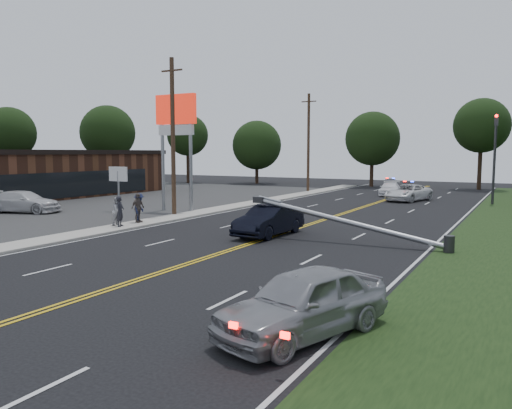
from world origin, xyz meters
The scene contains 26 objects.
ground centered at (0.00, 0.00, 0.00)m, with size 120.00×120.00×0.00m, color black.
parking_lot centered at (-20.00, 10.00, 0.01)m, with size 25.00×60.00×0.01m, color #2D2D2D.
sidewalk centered at (-8.40, 10.00, 0.06)m, with size 1.80×70.00×0.12m, color #AAA599.
centerline_yellow centered at (0.00, 10.00, 0.01)m, with size 0.36×80.00×0.00m, color gold.
pharmacy_building centered at (-27.99, 14.00, 2.20)m, with size 8.40×30.40×4.30m.
pylon_sign centered at (-10.50, 14.00, 6.00)m, with size 3.20×0.35×8.00m.
small_sign centered at (-14.00, 12.00, 2.33)m, with size 1.60×0.14×3.10m.
traffic_signal centered at (8.30, 30.00, 4.21)m, with size 0.28×0.41×7.05m.
fallen_streetlight centered at (4.19, 8.00, 0.92)m, with size 9.36×0.44×1.91m.
utility_pole_mid centered at (-9.20, 12.00, 5.08)m, with size 1.60×0.28×10.00m.
utility_pole_far centered at (-9.20, 34.00, 5.08)m, with size 1.60×0.28×10.00m.
tree_2 centered at (-37.62, 20.42, 6.08)m, with size 5.48×5.48×8.84m.
tree_3 centered at (-35.08, 31.95, 6.48)m, with size 6.67×6.67×9.83m.
tree_4 centered at (-29.33, 40.56, 6.31)m, with size 5.46×5.46×9.06m.
tree_5 centered at (-20.66, 43.87, 5.00)m, with size 6.36×6.36×8.19m.
tree_6 centered at (-5.81, 45.33, 5.68)m, with size 6.38×6.38×8.88m.
tree_7 centered at (5.89, 46.37, 6.95)m, with size 5.92×5.92×9.93m.
crashed_sedan centered at (-0.29, 8.15, 0.75)m, with size 1.59×4.57×1.51m, color black.
waiting_sedan centered at (6.59, -3.41, 0.76)m, with size 1.80×4.48×1.53m, color #929399.
parked_car centered at (-19.27, 8.45, 0.74)m, with size 2.06×5.07×1.47m, color silver.
emergency_a centered at (1.87, 29.43, 0.70)m, with size 2.31×5.01×1.39m, color white.
emergency_b centered at (-0.79, 34.02, 0.64)m, with size 1.80×4.42×1.28m, color white.
bystander_a centered at (-8.33, 6.27, 0.94)m, with size 0.60×0.39×1.64m, color #222128.
bystander_b centered at (-8.79, 6.59, 0.90)m, with size 0.76×0.59×1.56m, color #B5B5BA.
bystander_c centered at (-8.61, 8.07, 0.95)m, with size 1.07×0.61×1.65m, color #1A2142.
bystander_d centered at (-8.53, 7.88, 0.95)m, with size 0.98×0.41×1.67m, color #5D514B.
Camera 1 is at (10.91, -13.43, 4.09)m, focal length 35.00 mm.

